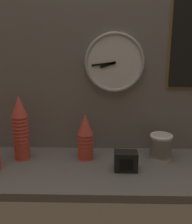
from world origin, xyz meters
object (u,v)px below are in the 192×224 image
Objects in this scene: bowl_stack_right at (161,146)px; napkin_dispenser at (126,161)px; cup_stack_left at (20,128)px; cup_stack_center at (85,137)px; wall_clock at (114,63)px.

napkin_dispenser is at bearing -144.94° from bowl_stack_right.
cup_stack_left is 1.39× the size of cup_stack_center.
bowl_stack_right is (77.90, 1.75, -10.61)cm from cup_stack_left.
wall_clock is at bearing 15.89° from cup_stack_left.
cup_stack_center is 44.81cm from wall_clock.
cup_stack_center is 26.74cm from napkin_dispenser.
bowl_stack_right reaches higher than napkin_dispenser.
napkin_dispenser is (5.64, -27.43, -47.50)cm from wall_clock.
cup_stack_left is 63.77cm from wall_clock.
bowl_stack_right is 1.21× the size of napkin_dispenser.
napkin_dispenser is at bearing -32.17° from cup_stack_center.
cup_stack_center is at bearing 1.38° from cup_stack_left.
wall_clock is at bearing 40.93° from cup_stack_center.
bowl_stack_right is at bearing 1.21° from cup_stack_center.
cup_stack_center is 0.77× the size of wall_clock.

